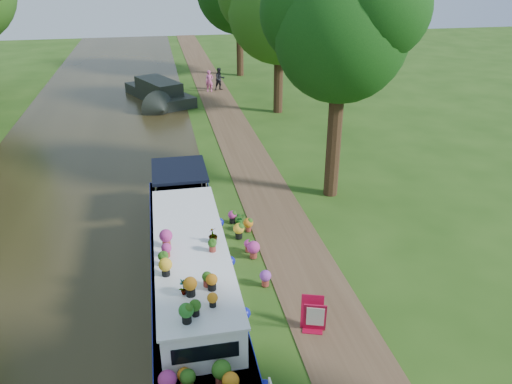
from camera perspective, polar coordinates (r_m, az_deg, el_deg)
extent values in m
plane|color=#244812|center=(17.08, -0.37, -5.54)|extent=(100.00, 100.00, 0.00)
cube|color=black|center=(17.16, -20.62, -7.17)|extent=(10.00, 100.00, 0.02)
cube|color=#4F3925|center=(17.31, 3.54, -5.09)|extent=(2.20, 100.00, 0.03)
cube|color=white|center=(14.81, -7.42, -9.31)|extent=(2.20, 12.00, 0.75)
cube|color=#11189B|center=(14.63, -7.49, -8.30)|extent=(2.24, 12.04, 0.12)
cube|color=white|center=(13.64, -7.36, -8.08)|extent=(1.80, 7.00, 1.05)
cube|color=white|center=(13.35, -7.49, -6.09)|extent=(1.90, 7.10, 0.06)
cube|color=black|center=(13.67, -3.55, -7.45)|extent=(0.03, 6.40, 0.38)
cube|color=black|center=(13.60, -11.24, -8.14)|extent=(0.03, 6.40, 0.38)
cube|color=black|center=(17.88, -8.79, 2.50)|extent=(1.90, 2.40, 0.10)
imported|color=#225015|center=(11.43, -8.31, -10.71)|extent=(0.23, 0.25, 0.40)
imported|color=#225015|center=(13.28, -4.94, -4.89)|extent=(0.34, 0.34, 0.43)
cylinder|color=black|center=(19.70, 8.88, 5.77)|extent=(0.56, 0.56, 4.55)
sphere|color=#0E360D|center=(18.78, 9.72, 17.22)|extent=(4.80, 4.80, 4.80)
sphere|color=#0E360D|center=(18.37, 13.75, 19.74)|extent=(3.60, 3.60, 3.60)
sphere|color=#0E360D|center=(19.21, 6.47, 19.74)|extent=(3.84, 3.84, 3.84)
cylinder|color=black|center=(31.05, 2.57, 12.54)|extent=(0.56, 0.56, 3.85)
sphere|color=#225015|center=(30.42, 2.73, 19.95)|extent=(6.00, 6.00, 6.00)
cylinder|color=black|center=(41.51, -1.85, 16.02)|extent=(0.56, 0.56, 4.20)
cube|color=#222721|center=(34.91, -11.01, 10.89)|extent=(4.68, 6.94, 0.67)
cube|color=#222721|center=(34.20, -11.09, 11.83)|extent=(3.13, 4.23, 0.78)
cube|color=#A60B2E|center=(13.45, 6.48, -15.24)|extent=(0.62, 0.56, 0.03)
cube|color=#A60B2E|center=(13.08, 6.73, -14.04)|extent=(0.62, 0.40, 0.92)
cube|color=#A60B2E|center=(13.25, 6.43, -13.44)|extent=(0.62, 0.40, 0.92)
cube|color=white|center=(13.03, 6.79, -13.98)|extent=(0.47, 0.29, 0.64)
imported|color=#CA5367|center=(36.43, -5.35, 12.51)|extent=(0.57, 0.40, 1.50)
imported|color=black|center=(36.80, -4.17, 12.75)|extent=(0.92, 0.80, 1.59)
imported|color=#236E21|center=(18.02, -1.91, -3.01)|extent=(0.43, 0.39, 0.43)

